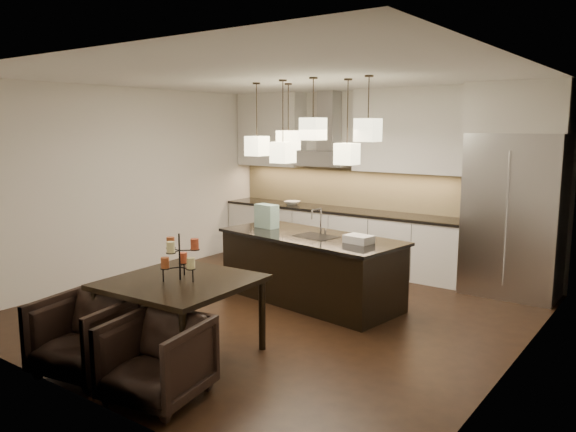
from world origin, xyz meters
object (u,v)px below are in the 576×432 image
Objects in this scene: dining_table at (182,318)px; armchair_left at (84,336)px; refrigerator at (514,215)px; island_body at (310,269)px; armchair_right at (157,360)px.

armchair_left is (-0.42, -0.80, -0.03)m from dining_table.
refrigerator is 5.46m from armchair_left.
island_body is 3.00× the size of armchair_left.
armchair_right is at bearing -107.73° from refrigerator.
armchair_left is (-2.45, -4.83, -0.72)m from refrigerator.
dining_table reaches higher than armchair_left.
armchair_right is (-1.53, -4.78, -0.73)m from refrigerator.
armchair_right is at bearing -59.14° from dining_table.
dining_table reaches higher than armchair_right.
armchair_left is (-0.44, -3.01, -0.06)m from island_body.
island_body reaches higher than dining_table.
island_body is 3.04m from armchair_left.
dining_table is at bearing -116.74° from refrigerator.
island_body is 3.10× the size of armchair_right.
dining_table is 1.70× the size of armchair_right.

